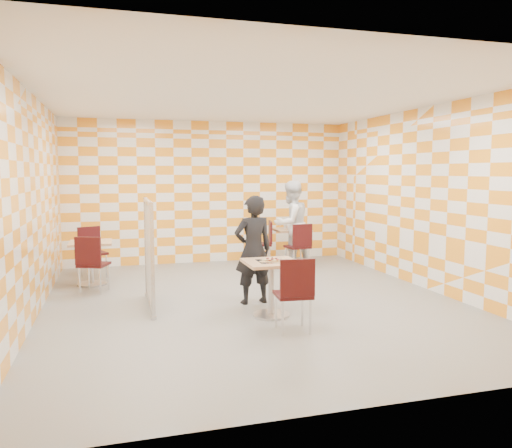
% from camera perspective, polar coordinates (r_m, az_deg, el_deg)
% --- Properties ---
extents(room_shell, '(7.00, 7.00, 7.00)m').
position_cam_1_polar(room_shell, '(7.83, -1.39, 2.78)').
color(room_shell, gray).
rests_on(room_shell, ground).
extents(main_table, '(0.70, 0.70, 0.75)m').
position_cam_1_polar(main_table, '(6.73, 1.77, -6.28)').
color(main_table, tan).
rests_on(main_table, ground).
extents(second_table, '(0.70, 0.70, 0.75)m').
position_cam_1_polar(second_table, '(10.46, 4.06, -1.88)').
color(second_table, tan).
rests_on(second_table, ground).
extents(empty_table, '(0.70, 0.70, 0.75)m').
position_cam_1_polar(empty_table, '(9.02, -18.35, -3.44)').
color(empty_table, tan).
rests_on(empty_table, ground).
extents(chair_main_front, '(0.46, 0.47, 0.92)m').
position_cam_1_polar(chair_main_front, '(6.02, 4.48, -7.42)').
color(chair_main_front, '#330A0C').
rests_on(chair_main_front, ground).
extents(chair_second_front, '(0.47, 0.48, 0.92)m').
position_cam_1_polar(chair_second_front, '(9.87, 5.02, -2.15)').
color(chair_second_front, '#330A0C').
rests_on(chair_second_front, ground).
extents(chair_second_side, '(0.51, 0.50, 0.92)m').
position_cam_1_polar(chair_second_side, '(10.29, 1.06, -1.80)').
color(chair_second_side, '#330A0C').
rests_on(chair_second_side, ground).
extents(chair_empty_near, '(0.55, 0.56, 0.92)m').
position_cam_1_polar(chair_empty_near, '(8.36, -18.32, -3.91)').
color(chair_empty_near, '#330A0C').
rests_on(chair_empty_near, ground).
extents(chair_empty_far, '(0.55, 0.56, 0.92)m').
position_cam_1_polar(chair_empty_far, '(9.70, -18.30, -2.58)').
color(chair_empty_far, '#330A0C').
rests_on(chair_empty_far, ground).
extents(partition, '(0.08, 1.38, 1.55)m').
position_cam_1_polar(partition, '(7.27, -12.12, -3.24)').
color(partition, white).
rests_on(partition, ground).
extents(man_dark, '(0.62, 0.44, 1.60)m').
position_cam_1_polar(man_dark, '(7.33, -0.32, -2.97)').
color(man_dark, black).
rests_on(man_dark, ground).
extents(man_white, '(1.05, 0.96, 1.76)m').
position_cam_1_polar(man_white, '(10.18, 4.03, 0.01)').
color(man_white, white).
rests_on(man_white, ground).
extents(pizza_on_foil, '(0.40, 0.40, 0.04)m').
position_cam_1_polar(pizza_on_foil, '(6.66, 1.82, -4.14)').
color(pizza_on_foil, silver).
rests_on(pizza_on_foil, main_table).
extents(sport_bottle, '(0.06, 0.06, 0.20)m').
position_cam_1_polar(sport_bottle, '(10.45, 3.39, -0.06)').
color(sport_bottle, white).
rests_on(sport_bottle, second_table).
extents(soda_bottle, '(0.07, 0.07, 0.23)m').
position_cam_1_polar(soda_bottle, '(10.50, 4.57, 0.04)').
color(soda_bottle, black).
rests_on(soda_bottle, second_table).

